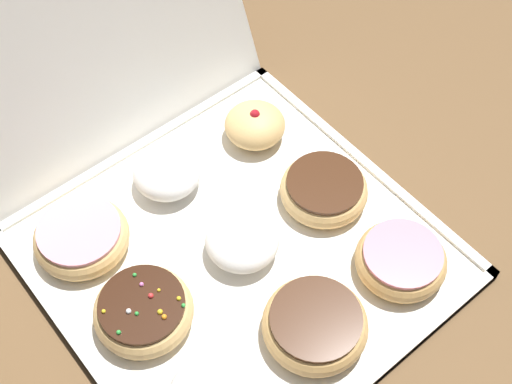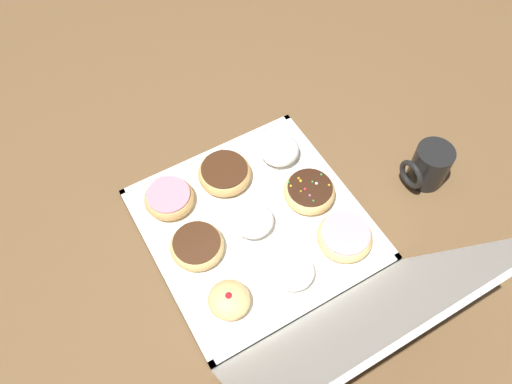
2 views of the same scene
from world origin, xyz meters
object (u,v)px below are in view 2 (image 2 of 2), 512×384
donut_box (255,225)px  jelly_filled_donut_8 (229,300)px  powdered_filled_donut_4 (254,221)px  coffee_mug (429,165)px  sprinkle_donut_3 (309,191)px  powdered_filled_donut_7 (293,270)px  pink_frosted_donut_2 (169,198)px  chocolate_frosted_donut_5 (197,246)px  pink_frosted_donut_6 (345,237)px  powdered_filled_donut_0 (279,150)px  chocolate_frosted_donut_1 (224,173)px

donut_box → jelly_filled_donut_8: size_ratio=5.37×
powdered_filled_donut_4 → coffee_mug: bearing=168.4°
sprinkle_donut_3 → coffee_mug: size_ratio=1.11×
donut_box → coffee_mug: (-0.39, 0.09, 0.05)m
coffee_mug → sprinkle_donut_3: bearing=-18.8°
powdered_filled_donut_7 → pink_frosted_donut_2: bearing=-63.3°
donut_box → coffee_mug: size_ratio=4.30×
pink_frosted_donut_2 → chocolate_frosted_donut_5: bearing=90.3°
powdered_filled_donut_4 → pink_frosted_donut_6: 0.19m
powdered_filled_donut_7 → jelly_filled_donut_8: (0.14, -0.01, 0.00)m
pink_frosted_donut_2 → pink_frosted_donut_6: bearing=135.7°
donut_box → pink_frosted_donut_6: (-0.14, 0.13, 0.02)m
donut_box → pink_frosted_donut_2: bearing=-45.9°
powdered_filled_donut_0 → coffee_mug: 0.33m
powdered_filled_donut_4 → coffee_mug: 0.41m
powdered_filled_donut_7 → jelly_filled_donut_8: jelly_filled_donut_8 is taller
pink_frosted_donut_6 → jelly_filled_donut_8: size_ratio=1.41×
pink_frosted_donut_2 → jelly_filled_donut_8: (-0.00, 0.27, 0.00)m
sprinkle_donut_3 → coffee_mug: 0.27m
pink_frosted_donut_2 → coffee_mug: bearing=157.0°
chocolate_frosted_donut_1 → jelly_filled_donut_8: jelly_filled_donut_8 is taller
pink_frosted_donut_2 → powdered_filled_donut_7: bearing=116.7°
powdered_filled_donut_0 → powdered_filled_donut_7: size_ratio=1.05×
coffee_mug → jelly_filled_donut_8: bearing=4.8°
coffee_mug → pink_frosted_donut_2: bearing=-23.0°
donut_box → powdered_filled_donut_4: 0.03m
sprinkle_donut_3 → chocolate_frosted_donut_5: bearing=-0.9°
chocolate_frosted_donut_5 → powdered_filled_donut_7: powdered_filled_donut_7 is taller
donut_box → powdered_filled_donut_0: (-0.14, -0.13, 0.03)m
chocolate_frosted_donut_1 → powdered_filled_donut_7: powdered_filled_donut_7 is taller
pink_frosted_donut_6 → coffee_mug: bearing=-170.3°
chocolate_frosted_donut_1 → pink_frosted_donut_2: 0.13m
powdered_filled_donut_0 → powdered_filled_donut_4: bearing=42.5°
powdered_filled_donut_0 → sprinkle_donut_3: (0.00, 0.13, -0.00)m
donut_box → chocolate_frosted_donut_1: 0.14m
chocolate_frosted_donut_1 → pink_frosted_donut_2: size_ratio=1.09×
chocolate_frosted_donut_1 → jelly_filled_donut_8: 0.30m
sprinkle_donut_3 → pink_frosted_donut_6: bearing=91.2°
chocolate_frosted_donut_1 → jelly_filled_donut_8: bearing=63.5°
powdered_filled_donut_0 → powdered_filled_donut_7: (0.13, 0.27, -0.00)m
powdered_filled_donut_4 → chocolate_frosted_donut_5: powdered_filled_donut_4 is taller
jelly_filled_donut_8 → coffee_mug: (-0.52, -0.04, 0.02)m
pink_frosted_donut_2 → sprinkle_donut_3: sprinkle_donut_3 is taller
pink_frosted_donut_2 → sprinkle_donut_3: 0.30m
powdered_filled_donut_0 → powdered_filled_donut_4: size_ratio=1.03×
donut_box → powdered_filled_donut_0: bearing=-137.3°
pink_frosted_donut_6 → jelly_filled_donut_8: (0.27, 0.00, 0.00)m
coffee_mug → pink_frosted_donut_6: bearing=9.7°
sprinkle_donut_3 → powdered_filled_donut_7: 0.19m
donut_box → sprinkle_donut_3: bearing=-179.3°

